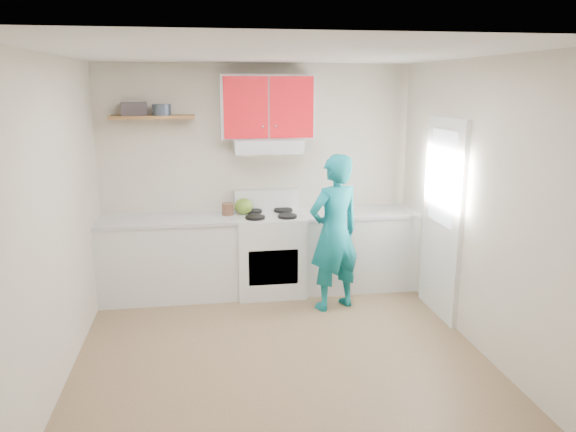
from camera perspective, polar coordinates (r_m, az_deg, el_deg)
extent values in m
plane|color=brown|center=(5.05, -0.73, -14.34)|extent=(3.80, 3.80, 0.00)
cube|color=white|center=(4.47, -0.83, 16.60)|extent=(3.60, 3.80, 0.04)
cube|color=beige|center=(6.44, -3.20, 4.03)|extent=(3.60, 0.04, 2.60)
cube|color=beige|center=(2.80, 4.84, -8.73)|extent=(3.60, 0.04, 2.60)
cube|color=beige|center=(4.69, -23.10, -0.64)|extent=(0.04, 3.80, 2.60)
cube|color=beige|center=(5.15, 19.44, 0.88)|extent=(0.04, 3.80, 2.60)
cube|color=white|center=(5.81, 15.79, -0.27)|extent=(0.05, 0.85, 2.05)
cube|color=white|center=(5.72, 15.82, 3.86)|extent=(0.01, 0.55, 0.95)
cube|color=silver|center=(6.33, -12.26, -4.36)|extent=(1.52, 0.60, 0.90)
cube|color=silver|center=(6.56, 7.14, -3.51)|extent=(1.32, 0.60, 0.90)
cube|color=white|center=(6.33, -1.90, -3.95)|extent=(0.76, 0.65, 0.92)
cube|color=silver|center=(6.18, -2.11, 7.34)|extent=(0.76, 0.44, 0.15)
cube|color=red|center=(6.20, -2.21, 11.30)|extent=(1.02, 0.33, 0.70)
cube|color=brown|center=(6.20, -13.95, 9.99)|extent=(0.90, 0.30, 0.04)
cube|color=#373033|center=(6.23, -15.76, 10.71)|extent=(0.29, 0.22, 0.14)
cylinder|color=#333D4C|center=(6.15, -13.03, 10.74)|extent=(0.25, 0.25, 0.12)
ellipsoid|color=olive|center=(6.26, -4.66, 1.02)|extent=(0.26, 0.26, 0.18)
cylinder|color=brown|center=(6.22, -6.31, 0.62)|extent=(0.16, 0.16, 0.16)
cube|color=olive|center=(6.26, 4.91, 0.07)|extent=(0.30, 0.24, 0.02)
cube|color=red|center=(6.55, 11.52, 0.39)|extent=(0.30, 0.26, 0.01)
imported|color=#0D6F78|center=(5.79, 4.86, -1.77)|extent=(0.72, 0.60, 1.67)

